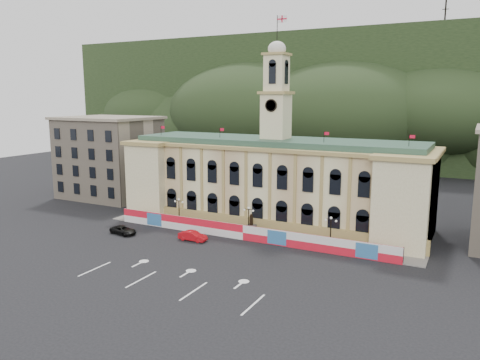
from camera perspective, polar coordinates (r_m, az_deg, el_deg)
The scene contains 13 objects.
ground at distance 64.91m, azimuth -5.75°, elevation -10.81°, with size 260.00×260.00×0.00m, color black.
lane_markings at distance 61.10m, azimuth -8.37°, elevation -12.24°, with size 26.00×10.00×0.02m, color white, non-canonical shape.
hill_ridge at distance 175.81m, azimuth 16.65°, elevation 8.55°, with size 230.00×80.00×64.00m.
city_hall at distance 86.43m, azimuth 4.21°, elevation -0.08°, with size 56.20×17.60×37.10m.
side_building_left at distance 112.60m, azimuth -15.63°, elevation 2.73°, with size 21.00×17.00×18.60m.
hoarding_fence at distance 76.84m, azimuth 0.45°, elevation -6.41°, with size 50.00×0.44×2.50m.
pavement at distance 79.50m, azimuth 1.30°, elevation -6.72°, with size 56.00×5.50×0.16m, color slate.
statue at distance 79.40m, azimuth 1.38°, elevation -5.91°, with size 1.40×1.40×3.72m.
lamp_left at distance 84.98m, azimuth -7.44°, elevation -3.60°, with size 1.96×0.44×5.15m.
lamp_center at distance 78.04m, azimuth 1.07°, elevation -4.76°, with size 1.96×0.44×5.15m.
lamp_right at distance 73.14m, azimuth 10.99°, elevation -5.98°, with size 1.96×0.44×5.15m.
red_sedan at distance 76.93m, azimuth -5.79°, elevation -6.80°, with size 4.85×1.81×1.58m, color #B40C14.
black_suv at distance 82.53m, azimuth -14.04°, elevation -5.95°, with size 5.35×3.10×1.40m, color black.
Camera 1 is at (33.44, -50.58, 23.19)m, focal length 35.00 mm.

